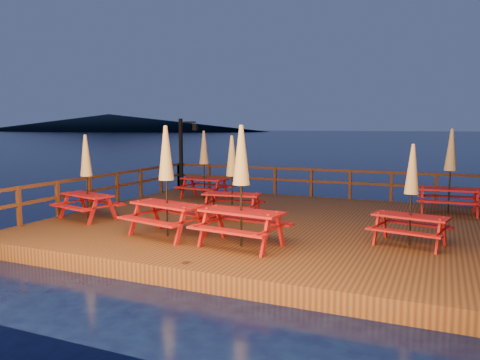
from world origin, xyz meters
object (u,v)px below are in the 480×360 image
at_px(picnic_table_0, 241,184).
at_px(lamp_post, 184,148).
at_px(picnic_table_1, 450,170).
at_px(picnic_table_2, 87,176).

bearing_deg(picnic_table_0, lamp_post, 135.27).
relative_size(picnic_table_0, picnic_table_1, 1.04).
distance_m(picnic_table_0, picnic_table_1, 7.50).
xyz_separation_m(lamp_post, picnic_table_0, (5.86, -7.53, -0.38)).
height_order(lamp_post, picnic_table_2, lamp_post).
height_order(lamp_post, picnic_table_0, lamp_post).
distance_m(picnic_table_0, picnic_table_2, 5.43).
distance_m(lamp_post, picnic_table_2, 6.53).
bearing_deg(picnic_table_1, lamp_post, 169.46).
bearing_deg(picnic_table_1, picnic_table_2, -154.88).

